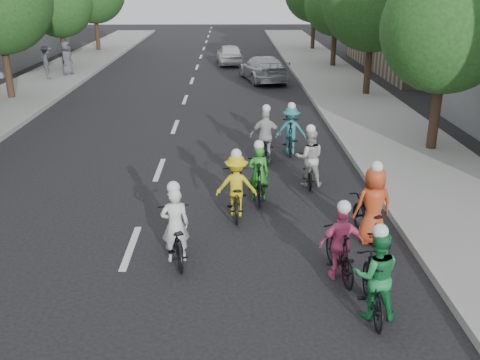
{
  "coord_description": "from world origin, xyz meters",
  "views": [
    {
      "loc": [
        2.15,
        -10.24,
        5.4
      ],
      "look_at": [
        2.37,
        1.42,
        1.0
      ],
      "focal_mm": 40.0,
      "sensor_mm": 36.0,
      "label": 1
    }
  ],
  "objects_px": {
    "cyclist_3": "(340,249)",
    "spectator_1": "(67,58)",
    "cyclist_7": "(291,133)",
    "cyclist_2": "(236,190)",
    "cyclist_4": "(372,213)",
    "follow_car_trail": "(230,54)",
    "spectator_2": "(67,58)",
    "cyclist_0": "(176,233)",
    "follow_car_lead": "(263,68)",
    "cyclist_1": "(374,281)",
    "cyclist_8": "(266,142)",
    "cyclist_5": "(258,178)",
    "cyclist_6": "(309,163)",
    "spectator_0": "(47,62)"
  },
  "relations": [
    {
      "from": "cyclist_0",
      "to": "follow_car_lead",
      "type": "bearing_deg",
      "value": -109.12
    },
    {
      "from": "cyclist_3",
      "to": "follow_car_trail",
      "type": "distance_m",
      "value": 27.47
    },
    {
      "from": "cyclist_6",
      "to": "cyclist_3",
      "type": "bearing_deg",
      "value": 91.2
    },
    {
      "from": "cyclist_0",
      "to": "cyclist_2",
      "type": "xyz_separation_m",
      "value": [
        1.25,
        2.2,
        0.05
      ]
    },
    {
      "from": "cyclist_3",
      "to": "cyclist_8",
      "type": "bearing_deg",
      "value": -89.3
    },
    {
      "from": "cyclist_0",
      "to": "cyclist_8",
      "type": "xyz_separation_m",
      "value": [
        2.22,
        6.22,
        0.06
      ]
    },
    {
      "from": "cyclist_2",
      "to": "follow_car_trail",
      "type": "distance_m",
      "value": 24.42
    },
    {
      "from": "cyclist_3",
      "to": "spectator_2",
      "type": "xyz_separation_m",
      "value": [
        -11.52,
        22.57,
        0.5
      ]
    },
    {
      "from": "cyclist_3",
      "to": "follow_car_lead",
      "type": "height_order",
      "value": "cyclist_3"
    },
    {
      "from": "cyclist_3",
      "to": "cyclist_7",
      "type": "xyz_separation_m",
      "value": [
        -0.11,
        7.86,
        0.07
      ]
    },
    {
      "from": "cyclist_5",
      "to": "spectator_0",
      "type": "xyz_separation_m",
      "value": [
        -10.85,
        17.33,
        0.49
      ]
    },
    {
      "from": "follow_car_trail",
      "to": "spectator_0",
      "type": "distance_m",
      "value": 11.85
    },
    {
      "from": "cyclist_5",
      "to": "follow_car_trail",
      "type": "distance_m",
      "value": 23.51
    },
    {
      "from": "cyclist_3",
      "to": "spectator_1",
      "type": "relative_size",
      "value": 1.07
    },
    {
      "from": "cyclist_0",
      "to": "spectator_2",
      "type": "distance_m",
      "value": 23.34
    },
    {
      "from": "cyclist_7",
      "to": "cyclist_8",
      "type": "relative_size",
      "value": 0.96
    },
    {
      "from": "cyclist_8",
      "to": "cyclist_6",
      "type": "bearing_deg",
      "value": 123.97
    },
    {
      "from": "follow_car_trail",
      "to": "spectator_2",
      "type": "height_order",
      "value": "spectator_2"
    },
    {
      "from": "cyclist_6",
      "to": "follow_car_trail",
      "type": "relative_size",
      "value": 0.44
    },
    {
      "from": "cyclist_2",
      "to": "follow_car_lead",
      "type": "relative_size",
      "value": 0.4
    },
    {
      "from": "cyclist_0",
      "to": "cyclist_6",
      "type": "distance_m",
      "value": 5.29
    },
    {
      "from": "cyclist_2",
      "to": "cyclist_4",
      "type": "relative_size",
      "value": 1.01
    },
    {
      "from": "cyclist_5",
      "to": "follow_car_trail",
      "type": "relative_size",
      "value": 0.45
    },
    {
      "from": "cyclist_2",
      "to": "spectator_2",
      "type": "relative_size",
      "value": 1.02
    },
    {
      "from": "cyclist_7",
      "to": "cyclist_4",
      "type": "bearing_deg",
      "value": 104.82
    },
    {
      "from": "cyclist_2",
      "to": "cyclist_6",
      "type": "relative_size",
      "value": 1.1
    },
    {
      "from": "follow_car_trail",
      "to": "spectator_2",
      "type": "relative_size",
      "value": 2.1
    },
    {
      "from": "cyclist_3",
      "to": "cyclist_8",
      "type": "distance_m",
      "value": 7.06
    },
    {
      "from": "cyclist_1",
      "to": "follow_car_trail",
      "type": "bearing_deg",
      "value": -81.49
    },
    {
      "from": "cyclist_4",
      "to": "cyclist_6",
      "type": "relative_size",
      "value": 1.09
    },
    {
      "from": "cyclist_2",
      "to": "cyclist_4",
      "type": "distance_m",
      "value": 3.27
    },
    {
      "from": "cyclist_1",
      "to": "cyclist_4",
      "type": "bearing_deg",
      "value": -99.54
    },
    {
      "from": "spectator_2",
      "to": "cyclist_5",
      "type": "bearing_deg",
      "value": -140.61
    },
    {
      "from": "cyclist_6",
      "to": "spectator_0",
      "type": "relative_size",
      "value": 0.93
    },
    {
      "from": "cyclist_4",
      "to": "cyclist_5",
      "type": "bearing_deg",
      "value": -57.45
    },
    {
      "from": "cyclist_4",
      "to": "cyclist_5",
      "type": "height_order",
      "value": "cyclist_4"
    },
    {
      "from": "cyclist_7",
      "to": "spectator_1",
      "type": "xyz_separation_m",
      "value": [
        -11.82,
        16.02,
        0.27
      ]
    },
    {
      "from": "cyclist_8",
      "to": "cyclist_7",
      "type": "bearing_deg",
      "value": -128.51
    },
    {
      "from": "cyclist_3",
      "to": "spectator_1",
      "type": "distance_m",
      "value": 26.69
    },
    {
      "from": "cyclist_2",
      "to": "cyclist_4",
      "type": "height_order",
      "value": "cyclist_4"
    },
    {
      "from": "cyclist_8",
      "to": "spectator_0",
      "type": "xyz_separation_m",
      "value": [
        -11.24,
        14.23,
        0.46
      ]
    },
    {
      "from": "cyclist_3",
      "to": "follow_car_lead",
      "type": "xyz_separation_m",
      "value": [
        -0.23,
        21.12,
        0.1
      ]
    },
    {
      "from": "cyclist_0",
      "to": "cyclist_7",
      "type": "bearing_deg",
      "value": -124.39
    },
    {
      "from": "cyclist_3",
      "to": "cyclist_8",
      "type": "height_order",
      "value": "cyclist_8"
    },
    {
      "from": "follow_car_lead",
      "to": "spectator_1",
      "type": "relative_size",
      "value": 3.08
    },
    {
      "from": "cyclist_0",
      "to": "cyclist_6",
      "type": "bearing_deg",
      "value": -139.19
    },
    {
      "from": "cyclist_5",
      "to": "cyclist_6",
      "type": "distance_m",
      "value": 1.78
    },
    {
      "from": "cyclist_4",
      "to": "spectator_1",
      "type": "xyz_separation_m",
      "value": [
        -12.9,
        22.38,
        0.29
      ]
    },
    {
      "from": "cyclist_0",
      "to": "cyclist_4",
      "type": "relative_size",
      "value": 1.02
    },
    {
      "from": "cyclist_3",
      "to": "follow_car_trail",
      "type": "relative_size",
      "value": 0.42
    }
  ]
}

